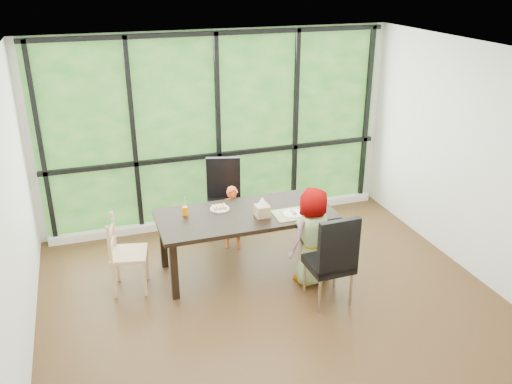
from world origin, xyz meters
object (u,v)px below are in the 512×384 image
(plate_far, at_px, (220,209))
(white_mug, at_px, (316,197))
(dining_table, at_px, (246,241))
(child_toddler, at_px, (233,218))
(child_older, at_px, (310,237))
(orange_cup, at_px, (185,211))
(plate_near, at_px, (293,213))
(chair_window_leather, at_px, (224,200))
(chair_end_beech, at_px, (129,254))
(chair_interior_leather, at_px, (329,258))
(tissue_box, at_px, (262,211))
(green_cup, at_px, (321,208))

(plate_far, height_order, white_mug, white_mug)
(dining_table, xyz_separation_m, child_toddler, (0.00, 0.56, 0.06))
(dining_table, bearing_deg, child_older, -40.23)
(orange_cup, bearing_deg, plate_near, -17.26)
(child_older, xyz_separation_m, orange_cup, (-1.30, 0.69, 0.21))
(white_mug, bearing_deg, child_toddler, 152.82)
(chair_window_leather, bearing_deg, chair_end_beech, -131.41)
(chair_interior_leather, distance_m, white_mug, 1.08)
(chair_window_leather, height_order, tissue_box, chair_window_leather)
(orange_cup, distance_m, tissue_box, 0.90)
(chair_interior_leather, xyz_separation_m, plate_near, (-0.13, 0.73, 0.22))
(orange_cup, bearing_deg, chair_end_beech, -165.60)
(chair_window_leather, relative_size, chair_interior_leather, 1.00)
(orange_cup, bearing_deg, chair_interior_leather, -39.60)
(plate_far, relative_size, tissue_box, 1.44)
(dining_table, distance_m, plate_far, 0.50)
(chair_interior_leather, distance_m, green_cup, 0.74)
(chair_end_beech, height_order, child_toddler, chair_end_beech)
(chair_end_beech, distance_m, child_toddler, 1.50)
(chair_interior_leather, height_order, white_mug, chair_interior_leather)
(dining_table, relative_size, child_older, 1.76)
(white_mug, bearing_deg, plate_far, 173.97)
(plate_near, bearing_deg, orange_cup, 162.74)
(chair_window_leather, relative_size, child_older, 0.91)
(child_older, height_order, white_mug, child_older)
(orange_cup, xyz_separation_m, tissue_box, (0.85, -0.31, 0.02))
(chair_interior_leather, distance_m, plate_far, 1.48)
(dining_table, height_order, orange_cup, orange_cup)
(chair_end_beech, bearing_deg, tissue_box, -83.64)
(chair_end_beech, xyz_separation_m, tissue_box, (1.55, -0.13, 0.37))
(plate_far, bearing_deg, tissue_box, -38.63)
(white_mug, bearing_deg, tissue_box, -164.91)
(plate_near, distance_m, green_cup, 0.34)
(child_toddler, distance_m, white_mug, 1.13)
(child_toddler, relative_size, green_cup, 6.86)
(dining_table, relative_size, white_mug, 24.97)
(chair_end_beech, distance_m, child_older, 2.07)
(chair_interior_leather, bearing_deg, child_older, -85.61)
(orange_cup, relative_size, green_cup, 0.84)
(chair_interior_leather, height_order, tissue_box, chair_interior_leather)
(chair_interior_leather, bearing_deg, white_mug, -107.32)
(chair_end_beech, height_order, plate_near, chair_end_beech)
(chair_end_beech, height_order, child_older, child_older)
(chair_window_leather, bearing_deg, green_cup, -38.39)
(child_older, bearing_deg, dining_table, -59.01)
(plate_far, height_order, plate_near, same)
(chair_window_leather, distance_m, plate_far, 0.77)
(chair_end_beech, xyz_separation_m, child_older, (2.00, -0.51, 0.14))
(dining_table, height_order, chair_window_leather, chair_window_leather)
(child_older, relative_size, green_cup, 9.43)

